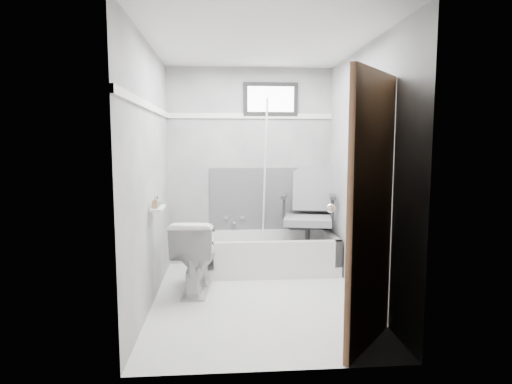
{
  "coord_description": "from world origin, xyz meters",
  "views": [
    {
      "loc": [
        -0.33,
        -3.94,
        1.5
      ],
      "look_at": [
        0.0,
        0.35,
        1.0
      ],
      "focal_mm": 30.0,
      "sensor_mm": 36.0,
      "label": 1
    }
  ],
  "objects": [
    {
      "name": "wall_right",
      "position": [
        1.0,
        0.0,
        1.2
      ],
      "size": [
        0.02,
        2.6,
        2.4
      ],
      "primitive_type": "cube",
      "color": "slate",
      "rests_on": "floor"
    },
    {
      "name": "bathtub",
      "position": [
        0.23,
        0.93,
        0.21
      ],
      "size": [
        1.5,
        0.7,
        0.42
      ],
      "primitive_type": null,
      "color": "silver",
      "rests_on": "floor"
    },
    {
      "name": "trim_left",
      "position": [
        -0.99,
        0.0,
        1.82
      ],
      "size": [
        0.02,
        2.6,
        0.06
      ],
      "primitive_type": "cube",
      "color": "white",
      "rests_on": "wall_left"
    },
    {
      "name": "shelf",
      "position": [
        -0.93,
        -0.02,
        0.9
      ],
      "size": [
        0.1,
        0.32,
        0.02
      ],
      "primitive_type": "cube",
      "color": "silver",
      "rests_on": "wall_left"
    },
    {
      "name": "soap_bottle_b",
      "position": [
        -0.94,
        0.04,
        0.96
      ],
      "size": [
        0.1,
        0.1,
        0.1
      ],
      "primitive_type": "imported",
      "rotation": [
        0.0,
        0.0,
        0.59
      ],
      "color": "teal",
      "rests_on": "shelf"
    },
    {
      "name": "window",
      "position": [
        0.25,
        1.29,
        2.02
      ],
      "size": [
        0.66,
        0.04,
        0.4
      ],
      "primitive_type": null,
      "color": "black",
      "rests_on": "wall_back"
    },
    {
      "name": "backerboard",
      "position": [
        0.25,
        1.29,
        0.8
      ],
      "size": [
        1.5,
        0.02,
        0.78
      ],
      "primitive_type": "cube",
      "color": "#4C4C4F",
      "rests_on": "wall_back"
    },
    {
      "name": "office_chair",
      "position": [
        0.66,
        0.96,
        0.67
      ],
      "size": [
        0.76,
        0.76,
        1.11
      ],
      "primitive_type": null,
      "rotation": [
        0.0,
        0.0,
        -0.21
      ],
      "color": "slate",
      "rests_on": "bathtub"
    },
    {
      "name": "faucet",
      "position": [
        -0.2,
        1.27,
        0.55
      ],
      "size": [
        0.26,
        0.1,
        0.16
      ],
      "primitive_type": null,
      "color": "silver",
      "rests_on": "wall_back"
    },
    {
      "name": "soap_bottle_a",
      "position": [
        -0.94,
        -0.1,
        0.97
      ],
      "size": [
        0.06,
        0.06,
        0.11
      ],
      "primitive_type": "imported",
      "rotation": [
        0.0,
        0.0,
        -0.13
      ],
      "color": "#9C774E",
      "rests_on": "shelf"
    },
    {
      "name": "wall_left",
      "position": [
        -1.0,
        0.0,
        1.2
      ],
      "size": [
        0.02,
        2.6,
        2.4
      ],
      "primitive_type": "cube",
      "color": "slate",
      "rests_on": "floor"
    },
    {
      "name": "trim_back",
      "position": [
        0.0,
        1.29,
        1.82
      ],
      "size": [
        2.0,
        0.02,
        0.06
      ],
      "primitive_type": "cube",
      "color": "white",
      "rests_on": "wall_back"
    },
    {
      "name": "wall_front",
      "position": [
        0.0,
        -1.3,
        1.2
      ],
      "size": [
        2.0,
        0.02,
        2.4
      ],
      "primitive_type": "cube",
      "color": "slate",
      "rests_on": "floor"
    },
    {
      "name": "floor",
      "position": [
        0.0,
        0.0,
        0.0
      ],
      "size": [
        2.6,
        2.6,
        0.0
      ],
      "primitive_type": "plane",
      "color": "white",
      "rests_on": "ground"
    },
    {
      "name": "ceiling",
      "position": [
        0.0,
        0.0,
        2.4
      ],
      "size": [
        2.6,
        2.6,
        0.0
      ],
      "primitive_type": "plane",
      "rotation": [
        3.14,
        0.0,
        0.0
      ],
      "color": "silver",
      "rests_on": "floor"
    },
    {
      "name": "toilet",
      "position": [
        -0.62,
        0.29,
        0.37
      ],
      "size": [
        0.47,
        0.78,
        0.73
      ],
      "primitive_type": "imported",
      "rotation": [
        0.0,
        0.0,
        3.07
      ],
      "color": "white",
      "rests_on": "floor"
    },
    {
      "name": "door",
      "position": [
        0.98,
        -1.28,
        1.0
      ],
      "size": [
        0.78,
        0.78,
        2.0
      ],
      "primitive_type": null,
      "color": "brown",
      "rests_on": "floor"
    },
    {
      "name": "pole",
      "position": [
        0.16,
        1.06,
        1.05
      ],
      "size": [
        0.02,
        0.58,
        1.87
      ],
      "primitive_type": "cylinder",
      "rotation": [
        0.29,
        0.0,
        0.0
      ],
      "color": "white",
      "rests_on": "bathtub"
    },
    {
      "name": "wall_back",
      "position": [
        0.0,
        1.3,
        1.2
      ],
      "size": [
        2.0,
        0.02,
        2.4
      ],
      "primitive_type": "cube",
      "color": "slate",
      "rests_on": "floor"
    }
  ]
}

